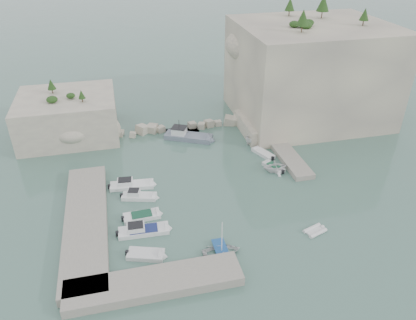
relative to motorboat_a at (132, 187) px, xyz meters
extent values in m
plane|color=#4A7063|center=(10.92, -6.19, 0.00)|extent=(400.00, 400.00, 0.00)
cube|color=beige|center=(33.92, 16.81, 8.50)|extent=(26.00, 22.00, 17.00)
cube|color=beige|center=(23.92, 11.81, 1.25)|extent=(8.00, 10.00, 2.50)
cube|color=beige|center=(-9.08, 18.81, 3.50)|extent=(16.00, 14.00, 7.00)
cube|color=#9E9689|center=(-6.08, -7.19, 0.55)|extent=(5.00, 24.00, 1.10)
cube|color=#9E9689|center=(0.92, -18.69, 0.55)|extent=(18.00, 4.00, 1.10)
cube|color=#9E9689|center=(24.42, 3.81, 0.40)|extent=(3.00, 16.00, 0.80)
cube|color=beige|center=(9.92, 15.81, 0.70)|extent=(28.00, 3.00, 1.40)
imported|color=silver|center=(8.80, -15.70, 0.00)|extent=(4.37, 3.14, 0.90)
imported|color=white|center=(21.03, -0.82, 0.00)|extent=(3.87, 3.38, 1.97)
imported|color=white|center=(21.73, 7.81, 0.00)|extent=(5.17, 1.96, 1.99)
cylinder|color=white|center=(8.80, -15.70, 2.55)|extent=(0.10, 0.10, 4.20)
cone|color=#1E4219|center=(28.92, 11.81, 19.27)|extent=(1.96, 1.96, 2.45)
cone|color=#1E4219|center=(36.92, 20.81, 19.60)|extent=(2.24, 2.24, 2.80)
cone|color=#1E4219|center=(40.92, 13.81, 18.82)|extent=(1.57, 1.57, 1.96)
cone|color=#1E4219|center=(31.92, 23.81, 19.08)|extent=(1.79, 1.79, 2.24)
cone|color=#1E4219|center=(-11.08, 20.81, 8.62)|extent=(1.40, 1.40, 1.75)
cone|color=#1E4219|center=(-6.08, 15.81, 8.30)|extent=(1.12, 1.12, 1.40)
camera|label=1|loc=(-0.49, -48.13, 32.43)|focal=35.00mm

